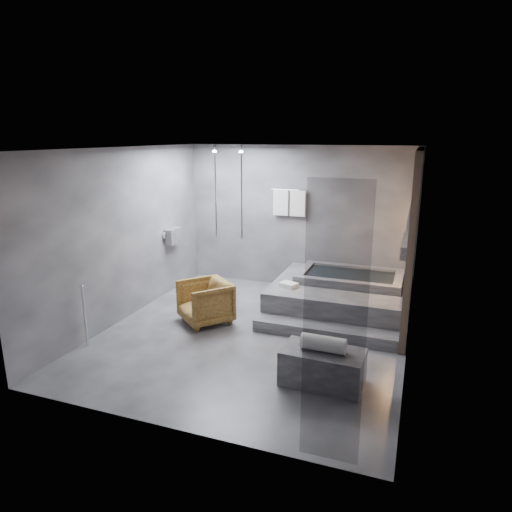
% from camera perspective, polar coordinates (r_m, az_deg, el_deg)
% --- Properties ---
extents(room, '(5.00, 5.04, 2.82)m').
position_cam_1_polar(room, '(6.73, 3.55, 4.18)').
color(room, '#333336').
rests_on(room, ground).
extents(tub_deck, '(2.20, 2.00, 0.50)m').
position_cam_1_polar(tub_deck, '(8.12, 10.28, -4.99)').
color(tub_deck, '#39393B').
rests_on(tub_deck, ground).
extents(tub_step, '(2.20, 0.36, 0.18)m').
position_cam_1_polar(tub_step, '(7.10, 8.54, -9.29)').
color(tub_step, '#39393B').
rests_on(tub_step, ground).
extents(concrete_bench, '(1.01, 0.59, 0.45)m').
position_cam_1_polar(concrete_bench, '(5.81, 8.32, -13.58)').
color(concrete_bench, '#313133').
rests_on(concrete_bench, ground).
extents(driftwood_chair, '(1.06, 1.06, 0.69)m').
position_cam_1_polar(driftwood_chair, '(7.51, -6.36, -5.73)').
color(driftwood_chair, '#4C3213').
rests_on(driftwood_chair, ground).
extents(rolled_towel, '(0.55, 0.21, 0.19)m').
position_cam_1_polar(rolled_towel, '(5.66, 8.42, -10.78)').
color(rolled_towel, white).
rests_on(rolled_towel, concrete_bench).
extents(deck_towel, '(0.33, 0.29, 0.07)m').
position_cam_1_polar(deck_towel, '(7.72, 4.10, -3.60)').
color(deck_towel, silver).
rests_on(deck_towel, tub_deck).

